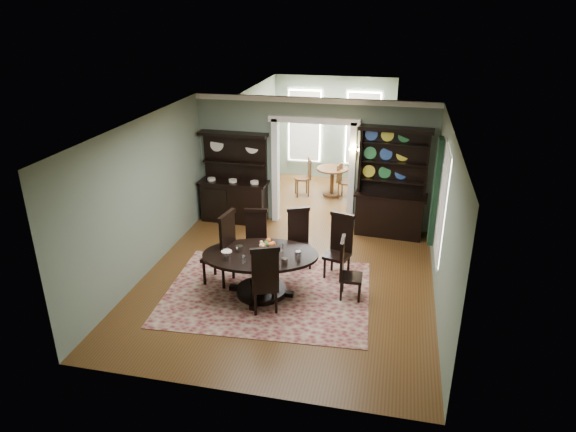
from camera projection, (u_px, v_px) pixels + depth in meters
name	position (u px, v px, depth m)	size (l,w,h in m)	color
room	(285.00, 206.00, 9.16)	(5.51, 6.01, 3.01)	brown
parlor	(329.00, 136.00, 14.13)	(3.51, 3.50, 3.01)	brown
doorway_trim	(313.00, 158.00, 11.81)	(2.08, 0.25, 2.57)	white
right_window	(439.00, 199.00, 9.42)	(0.15, 1.47, 2.12)	white
wall_sconce	(355.00, 150.00, 11.38)	(0.27, 0.21, 0.21)	#AF6A2E
rug	(268.00, 292.00, 9.43)	(3.68, 2.85, 0.01)	maroon
dining_table	(261.00, 266.00, 9.19)	(2.28, 2.25, 0.82)	black
centerpiece	(266.00, 248.00, 9.13)	(1.48, 0.95, 0.24)	silver
chair_far_left	(256.00, 237.00, 10.18)	(0.50, 0.48, 1.20)	black
chair_far_mid	(299.00, 236.00, 10.21)	(0.58, 0.57, 1.20)	black
chair_far_right	(340.00, 244.00, 9.81)	(0.57, 0.55, 1.26)	black
chair_end_left	(223.00, 247.00, 9.47)	(0.59, 0.61, 1.45)	black
chair_end_right	(346.00, 267.00, 9.07)	(0.41, 0.44, 1.15)	black
chair_near	(265.00, 278.00, 8.58)	(0.61, 0.60, 1.28)	black
sideboard	(234.00, 191.00, 12.28)	(1.65, 0.62, 2.16)	black
welsh_dresser	(391.00, 197.00, 11.49)	(1.62, 0.70, 2.47)	black
parlor_table	(332.00, 178.00, 13.93)	(0.85, 0.85, 0.78)	brown
parlor_chair_left	(305.00, 176.00, 13.95)	(0.49, 0.48, 1.03)	brown
parlor_chair_right	(343.00, 180.00, 13.79)	(0.43, 0.42, 0.93)	brown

